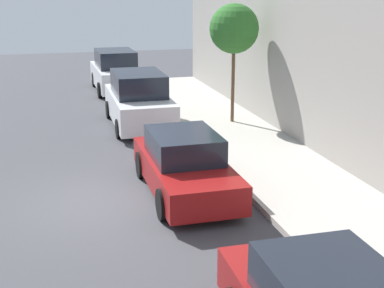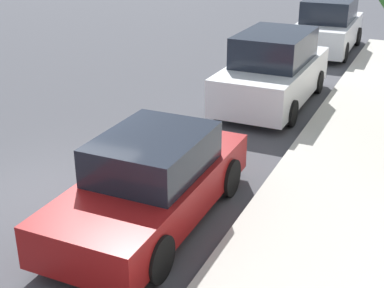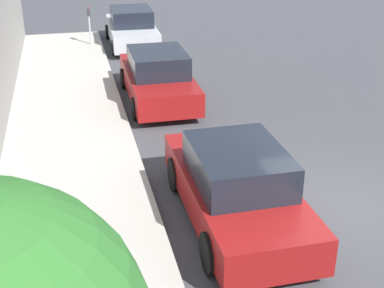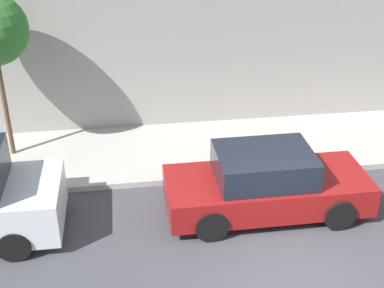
{
  "view_description": "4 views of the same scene",
  "coord_description": "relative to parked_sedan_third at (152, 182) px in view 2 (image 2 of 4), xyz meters",
  "views": [
    {
      "loc": [
        -0.95,
        -12.13,
        5.01
      ],
      "look_at": [
        2.52,
        0.81,
        1.0
      ],
      "focal_mm": 50.0,
      "sensor_mm": 36.0,
      "label": 1
    },
    {
      "loc": [
        6.04,
        -6.94,
        4.8
      ],
      "look_at": [
        2.31,
        1.14,
        1.0
      ],
      "focal_mm": 50.0,
      "sensor_mm": 36.0,
      "label": 2
    },
    {
      "loc": [
        4.9,
        8.21,
        5.58
      ],
      "look_at": [
        2.6,
        -1.46,
        1.0
      ],
      "focal_mm": 50.0,
      "sensor_mm": 36.0,
      "label": 3
    },
    {
      "loc": [
        -7.61,
        3.04,
        7.11
      ],
      "look_at": [
        3.7,
        1.42,
        1.0
      ],
      "focal_mm": 50.0,
      "sensor_mm": 36.0,
      "label": 4
    }
  ],
  "objects": [
    {
      "name": "sidewalk",
      "position": [
        2.96,
        0.01,
        -0.65
      ],
      "size": [
        3.14,
        32.0,
        0.15
      ],
      "color": "#B2ADA3",
      "rests_on": "ground_plane"
    },
    {
      "name": "parked_suv_fifth",
      "position": [
        0.07,
        13.79,
        0.21
      ],
      "size": [
        2.08,
        4.84,
        1.98
      ],
      "color": "silver",
      "rests_on": "ground_plane"
    },
    {
      "name": "ground_plane",
      "position": [
        -2.11,
        0.01,
        -0.72
      ],
      "size": [
        60.0,
        60.0,
        0.0
      ],
      "primitive_type": "plane",
      "color": "#424247"
    },
    {
      "name": "parked_suv_fourth",
      "position": [
        0.02,
        6.84,
        0.21
      ],
      "size": [
        2.08,
        4.81,
        1.98
      ],
      "color": "silver",
      "rests_on": "ground_plane"
    },
    {
      "name": "parked_sedan_third",
      "position": [
        0.0,
        0.0,
        0.0
      ],
      "size": [
        1.92,
        4.51,
        1.54
      ],
      "color": "maroon",
      "rests_on": "ground_plane"
    }
  ]
}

